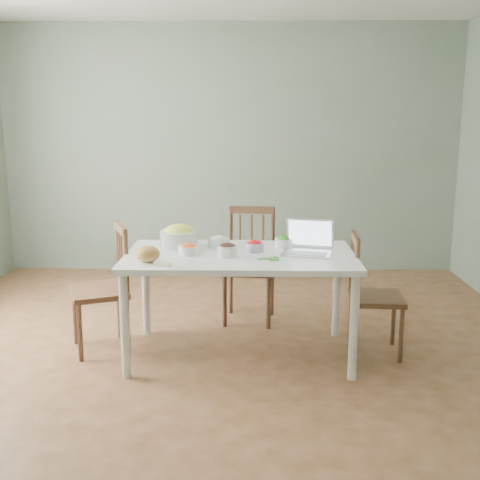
{
  "coord_description": "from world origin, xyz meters",
  "views": [
    {
      "loc": [
        0.23,
        -4.0,
        1.74
      ],
      "look_at": [
        0.16,
        0.06,
        0.87
      ],
      "focal_mm": 43.91,
      "sensor_mm": 36.0,
      "label": 1
    }
  ],
  "objects_px": {
    "chair_far": "(249,266)",
    "chair_left": "(99,289)",
    "dining_table": "(240,305)",
    "bowl_squash": "(179,236)",
    "bread_boule": "(147,254)",
    "chair_right": "(377,295)",
    "laptop": "(307,238)"
  },
  "relations": [
    {
      "from": "chair_far",
      "to": "chair_left",
      "type": "relative_size",
      "value": 1.02
    },
    {
      "from": "chair_far",
      "to": "laptop",
      "type": "xyz_separation_m",
      "value": [
        0.41,
        -0.74,
        0.4
      ]
    },
    {
      "from": "dining_table",
      "to": "bread_boule",
      "type": "bearing_deg",
      "value": -158.5
    },
    {
      "from": "chair_right",
      "to": "bowl_squash",
      "type": "bearing_deg",
      "value": 87.99
    },
    {
      "from": "chair_left",
      "to": "laptop",
      "type": "bearing_deg",
      "value": 64.72
    },
    {
      "from": "chair_left",
      "to": "laptop",
      "type": "height_order",
      "value": "laptop"
    },
    {
      "from": "chair_right",
      "to": "chair_far",
      "type": "bearing_deg",
      "value": 58.39
    },
    {
      "from": "dining_table",
      "to": "chair_right",
      "type": "relative_size",
      "value": 1.83
    },
    {
      "from": "dining_table",
      "to": "chair_far",
      "type": "distance_m",
      "value": 0.74
    },
    {
      "from": "dining_table",
      "to": "chair_left",
      "type": "relative_size",
      "value": 1.73
    },
    {
      "from": "chair_far",
      "to": "laptop",
      "type": "distance_m",
      "value": 0.94
    },
    {
      "from": "chair_far",
      "to": "chair_right",
      "type": "xyz_separation_m",
      "value": [
        0.94,
        -0.68,
        -0.04
      ]
    },
    {
      "from": "bread_boule",
      "to": "bowl_squash",
      "type": "xyz_separation_m",
      "value": [
        0.16,
        0.46,
        0.03
      ]
    },
    {
      "from": "chair_far",
      "to": "chair_left",
      "type": "height_order",
      "value": "chair_far"
    },
    {
      "from": "dining_table",
      "to": "chair_right",
      "type": "xyz_separation_m",
      "value": [
        1.0,
        0.06,
        0.06
      ]
    },
    {
      "from": "bread_boule",
      "to": "laptop",
      "type": "relative_size",
      "value": 0.49
    },
    {
      "from": "chair_left",
      "to": "chair_right",
      "type": "height_order",
      "value": "chair_left"
    },
    {
      "from": "chair_left",
      "to": "bread_boule",
      "type": "bearing_deg",
      "value": 30.69
    },
    {
      "from": "chair_right",
      "to": "dining_table",
      "type": "bearing_deg",
      "value": 97.56
    },
    {
      "from": "chair_right",
      "to": "bread_boule",
      "type": "bearing_deg",
      "value": 104.8
    },
    {
      "from": "bread_boule",
      "to": "bowl_squash",
      "type": "bearing_deg",
      "value": 71.11
    },
    {
      "from": "chair_left",
      "to": "bowl_squash",
      "type": "relative_size",
      "value": 3.32
    },
    {
      "from": "chair_far",
      "to": "chair_right",
      "type": "relative_size",
      "value": 1.08
    },
    {
      "from": "chair_left",
      "to": "bread_boule",
      "type": "distance_m",
      "value": 0.64
    },
    {
      "from": "bread_boule",
      "to": "bowl_squash",
      "type": "distance_m",
      "value": 0.49
    },
    {
      "from": "dining_table",
      "to": "chair_right",
      "type": "bearing_deg",
      "value": 3.34
    },
    {
      "from": "chair_far",
      "to": "bowl_squash",
      "type": "xyz_separation_m",
      "value": [
        -0.52,
        -0.52,
        0.37
      ]
    },
    {
      "from": "bowl_squash",
      "to": "chair_far",
      "type": "bearing_deg",
      "value": 44.69
    },
    {
      "from": "chair_far",
      "to": "laptop",
      "type": "height_order",
      "value": "laptop"
    },
    {
      "from": "chair_far",
      "to": "chair_right",
      "type": "distance_m",
      "value": 1.15
    },
    {
      "from": "chair_right",
      "to": "bread_boule",
      "type": "xyz_separation_m",
      "value": [
        -1.62,
        -0.3,
        0.37
      ]
    },
    {
      "from": "chair_left",
      "to": "bread_boule",
      "type": "height_order",
      "value": "chair_left"
    }
  ]
}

